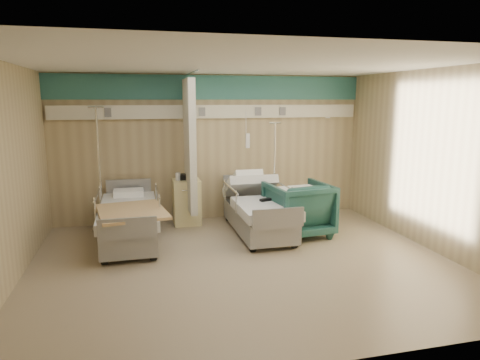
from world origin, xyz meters
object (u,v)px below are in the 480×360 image
at_px(bedside_cabinet, 187,202).
at_px(iv_stand_right, 274,200).
at_px(iv_stand_left, 102,206).
at_px(bed_left, 129,225).
at_px(bed_right, 258,216).
at_px(visitor_armchair, 298,209).

relative_size(bedside_cabinet, iv_stand_right, 0.45).
xyz_separation_m(bedside_cabinet, iv_stand_left, (-1.53, -0.04, 0.03)).
relative_size(bed_left, bedside_cabinet, 2.54).
relative_size(iv_stand_right, iv_stand_left, 0.86).
xyz_separation_m(bed_right, bed_left, (-2.20, 0.00, 0.00)).
xyz_separation_m(bed_right, visitor_armchair, (0.65, -0.24, 0.15)).
bearing_deg(bedside_cabinet, iv_stand_right, -3.60).
distance_m(bed_right, iv_stand_left, 2.82).
bearing_deg(bed_right, iv_stand_left, 162.21).
bearing_deg(visitor_armchair, bed_left, -10.57).
distance_m(bed_left, visitor_armchair, 2.86).
height_order(visitor_armchair, iv_stand_left, iv_stand_left).
bearing_deg(iv_stand_right, bedside_cabinet, 176.40).
bearing_deg(bed_right, visitor_armchair, -20.06).
xyz_separation_m(bedside_cabinet, iv_stand_right, (1.69, -0.11, -0.04)).
distance_m(bed_right, bedside_cabinet, 1.46).
height_order(bed_right, iv_stand_right, iv_stand_right).
bearing_deg(bed_right, bed_left, 180.00).
bearing_deg(iv_stand_right, visitor_armchair, -84.16).
bearing_deg(iv_stand_left, bed_right, -17.79).
height_order(bed_left, iv_stand_right, iv_stand_right).
xyz_separation_m(visitor_armchair, iv_stand_right, (-0.11, 1.03, -0.08)).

